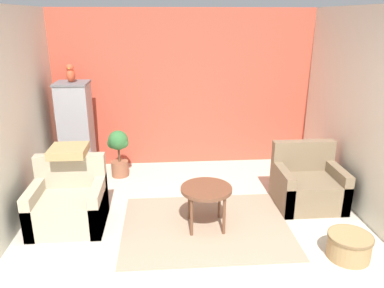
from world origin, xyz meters
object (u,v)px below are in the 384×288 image
coffee_table (206,192)px  birdcage (77,132)px  wicker_basket (349,245)px  armchair_left (69,205)px  armchair_right (307,186)px  potted_plant (119,150)px  parrot (71,74)px

coffee_table → birdcage: birdcage is taller
wicker_basket → armchair_left: bearing=163.6°
armchair_right → birdcage: size_ratio=0.57×
potted_plant → wicker_basket: potted_plant is taller
parrot → wicker_basket: size_ratio=0.59×
armchair_right → birdcage: 3.46m
coffee_table → parrot: parrot is taller
potted_plant → birdcage: bearing=178.3°
parrot → wicker_basket: parrot is taller
coffee_table → parrot: bearing=137.6°
armchair_right → wicker_basket: (0.01, -1.19, -0.12)m
coffee_table → armchair_left: 1.66m
armchair_right → potted_plant: (-2.60, 1.15, 0.17)m
parrot → wicker_basket: bearing=-36.2°
armchair_right → potted_plant: bearing=156.2°
armchair_right → coffee_table: bearing=-161.3°
coffee_table → birdcage: bearing=137.6°
potted_plant → coffee_table: bearing=-53.9°
armchair_left → birdcage: (-0.16, 1.46, 0.47)m
armchair_right → birdcage: birdcage is taller
armchair_left → parrot: parrot is taller
armchair_left → coffee_table: bearing=-6.5°
parrot → wicker_basket: (3.23, -2.36, -1.48)m
coffee_table → potted_plant: size_ratio=0.81×
potted_plant → armchair_left: bearing=-107.4°
coffee_table → armchair_left: bearing=173.5°
armchair_right → potted_plant: armchair_right is taller
armchair_right → armchair_left: bearing=-174.5°
armchair_right → wicker_basket: armchair_right is taller
armchair_left → potted_plant: (0.45, 1.44, 0.17)m
parrot → potted_plant: bearing=-1.9°
potted_plant → wicker_basket: size_ratio=1.62×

